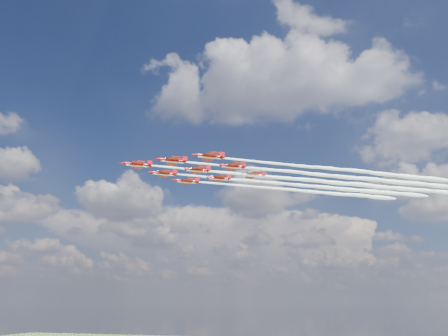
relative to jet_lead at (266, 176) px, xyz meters
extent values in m
cylinder|color=#B70A13|center=(-37.73, -26.08, 0.00)|extent=(7.04, 5.33, 1.08)
cone|color=#B70A13|center=(-41.75, -28.86, 0.00)|extent=(2.22, 2.00, 1.08)
cone|color=#B70A13|center=(-33.95, -23.47, 0.00)|extent=(1.76, 1.64, 0.98)
ellipsoid|color=black|center=(-39.33, -27.19, 0.44)|extent=(2.18, 1.89, 0.70)
cube|color=#B70A13|center=(-37.32, -25.80, -0.05)|extent=(7.69, 9.18, 0.14)
cube|color=#B70A13|center=(-34.51, -23.86, 0.00)|extent=(3.13, 3.67, 0.12)
cube|color=#B70A13|center=(-34.35, -23.75, 0.88)|extent=(1.36, 1.00, 1.76)
cube|color=white|center=(-37.73, -26.08, -0.49)|extent=(6.53, 4.89, 0.12)
cylinder|color=#B70A13|center=(-25.03, -26.67, 0.00)|extent=(7.04, 5.33, 1.08)
cone|color=#B70A13|center=(-29.05, -29.45, 0.00)|extent=(2.22, 2.00, 1.08)
cone|color=#B70A13|center=(-21.25, -24.05, 0.00)|extent=(1.76, 1.64, 0.98)
ellipsoid|color=black|center=(-26.64, -27.78, 0.44)|extent=(2.18, 1.89, 0.70)
cube|color=#B70A13|center=(-24.63, -26.39, -0.05)|extent=(7.69, 9.18, 0.14)
cube|color=#B70A13|center=(-21.81, -24.44, 0.00)|extent=(3.13, 3.67, 0.12)
cube|color=#B70A13|center=(-21.65, -24.33, 0.88)|extent=(1.36, 1.00, 1.76)
cube|color=white|center=(-25.03, -26.67, -0.49)|extent=(6.53, 4.89, 0.12)
cylinder|color=#B70A13|center=(-33.79, -14.00, 0.00)|extent=(7.04, 5.33, 1.08)
cone|color=#B70A13|center=(-37.81, -16.78, 0.00)|extent=(2.22, 2.00, 1.08)
cone|color=#B70A13|center=(-30.01, -11.39, 0.00)|extent=(1.76, 1.64, 0.98)
ellipsoid|color=black|center=(-35.40, -15.11, 0.44)|extent=(2.18, 1.89, 0.70)
cube|color=#B70A13|center=(-33.39, -13.72, -0.05)|extent=(7.69, 9.18, 0.14)
cube|color=#B70A13|center=(-30.57, -11.78, 0.00)|extent=(3.13, 3.67, 0.12)
cube|color=#B70A13|center=(-30.41, -11.66, 0.88)|extent=(1.36, 1.00, 1.76)
cube|color=white|center=(-33.79, -14.00, -0.49)|extent=(6.53, 4.89, 0.12)
cylinder|color=#B70A13|center=(-12.34, -27.25, 0.00)|extent=(7.04, 5.33, 1.08)
cone|color=#B70A13|center=(-16.36, -30.03, 0.00)|extent=(2.22, 2.00, 1.08)
cone|color=#B70A13|center=(-8.56, -24.64, 0.00)|extent=(1.76, 1.64, 0.98)
ellipsoid|color=black|center=(-13.94, -28.36, 0.44)|extent=(2.18, 1.89, 0.70)
cube|color=#B70A13|center=(-11.93, -26.97, -0.05)|extent=(7.69, 9.18, 0.14)
cube|color=#B70A13|center=(-9.12, -25.03, 0.00)|extent=(3.13, 3.67, 0.12)
cube|color=#B70A13|center=(-8.96, -24.92, 0.88)|extent=(1.36, 1.00, 1.76)
cube|color=white|center=(-12.34, -27.25, -0.49)|extent=(6.53, 4.89, 0.12)
cylinder|color=#B70A13|center=(-21.09, -14.58, 0.00)|extent=(7.04, 5.33, 1.08)
cone|color=#B70A13|center=(-25.12, -17.36, 0.00)|extent=(2.22, 2.00, 1.08)
cone|color=#B70A13|center=(-17.32, -11.97, 0.00)|extent=(1.76, 1.64, 0.98)
ellipsoid|color=black|center=(-22.70, -15.70, 0.44)|extent=(2.18, 1.89, 0.70)
cube|color=#B70A13|center=(-20.69, -14.31, -0.05)|extent=(7.69, 9.18, 0.14)
cube|color=#B70A13|center=(-17.88, -12.36, 0.00)|extent=(3.13, 3.67, 0.12)
cube|color=#B70A13|center=(-17.72, -12.25, 0.88)|extent=(1.36, 1.00, 1.76)
cube|color=white|center=(-21.09, -14.58, -0.49)|extent=(6.53, 4.89, 0.12)
cylinder|color=#B70A13|center=(-29.85, -1.92, 0.00)|extent=(7.04, 5.33, 1.08)
cone|color=#B70A13|center=(-33.87, -4.70, 0.00)|extent=(2.22, 2.00, 1.08)
cone|color=#B70A13|center=(-26.07, 0.70, 0.00)|extent=(1.76, 1.64, 0.98)
ellipsoid|color=black|center=(-31.46, -3.03, 0.44)|extent=(2.18, 1.89, 0.70)
cube|color=#B70A13|center=(-29.45, -1.64, -0.05)|extent=(7.69, 9.18, 0.14)
cube|color=#B70A13|center=(-26.64, 0.31, 0.00)|extent=(3.13, 3.67, 0.12)
cube|color=#B70A13|center=(-26.48, 0.42, 0.88)|extent=(1.36, 1.00, 1.76)
cube|color=white|center=(-29.85, -1.92, -0.49)|extent=(6.53, 4.89, 0.12)
cylinder|color=#B70A13|center=(-8.40, -15.17, 0.00)|extent=(7.04, 5.33, 1.08)
cone|color=#B70A13|center=(-12.42, -17.95, 0.00)|extent=(2.22, 2.00, 1.08)
cone|color=#B70A13|center=(-4.62, -12.56, 0.00)|extent=(1.76, 1.64, 0.98)
ellipsoid|color=black|center=(-10.01, -16.28, 0.44)|extent=(2.18, 1.89, 0.70)
cube|color=#B70A13|center=(-8.00, -14.89, -0.05)|extent=(7.69, 9.18, 0.14)
cube|color=#B70A13|center=(-5.18, -12.95, 0.00)|extent=(3.13, 3.67, 0.12)
cube|color=#B70A13|center=(-5.02, -12.83, 0.88)|extent=(1.36, 1.00, 1.76)
cube|color=white|center=(-8.40, -15.17, -0.49)|extent=(6.53, 4.89, 0.12)
cylinder|color=#B70A13|center=(-17.16, -2.50, 0.00)|extent=(7.04, 5.33, 1.08)
cone|color=#B70A13|center=(-21.18, -5.28, 0.00)|extent=(2.22, 2.00, 1.08)
cone|color=#B70A13|center=(-13.38, 0.11, 0.00)|extent=(1.76, 1.64, 0.98)
ellipsoid|color=black|center=(-18.77, -3.61, 0.44)|extent=(2.18, 1.89, 0.70)
cube|color=#B70A13|center=(-16.76, -2.22, -0.05)|extent=(7.69, 9.18, 0.14)
cube|color=#B70A13|center=(-13.94, -0.28, 0.00)|extent=(3.13, 3.67, 0.12)
cube|color=#B70A13|center=(-13.78, -0.17, 0.88)|extent=(1.36, 1.00, 1.76)
cube|color=white|center=(-17.16, -2.50, -0.49)|extent=(6.53, 4.89, 0.12)
cylinder|color=#B70A13|center=(-4.46, -3.09, 0.00)|extent=(7.04, 5.33, 1.08)
cone|color=#B70A13|center=(-8.48, -5.87, 0.00)|extent=(2.22, 2.00, 1.08)
cone|color=#B70A13|center=(-0.68, -0.47, 0.00)|extent=(1.76, 1.64, 0.98)
ellipsoid|color=black|center=(-6.07, -4.20, 0.44)|extent=(2.18, 1.89, 0.70)
cube|color=#B70A13|center=(-4.06, -2.81, -0.05)|extent=(7.69, 9.18, 0.14)
cube|color=#B70A13|center=(-1.25, -0.86, 0.00)|extent=(3.13, 3.67, 0.12)
cube|color=#B70A13|center=(-1.09, -0.75, 0.88)|extent=(1.36, 1.00, 1.76)
cube|color=white|center=(-4.46, -3.09, -0.49)|extent=(6.53, 4.89, 0.12)
camera|label=1|loc=(29.16, -148.54, -43.14)|focal=35.00mm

